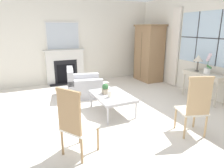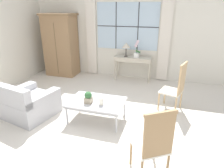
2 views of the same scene
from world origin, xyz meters
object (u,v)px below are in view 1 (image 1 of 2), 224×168
at_px(potted_orchid, 208,66).
at_px(accent_chair_wooden, 74,121).
at_px(armoire, 149,53).
at_px(potted_plant_small, 105,89).
at_px(side_chair_wooden, 196,104).
at_px(pillar_candle, 109,94).
at_px(armchair_upholstered, 83,86).
at_px(coffee_table, 112,96).
at_px(table_lamp, 198,59).
at_px(fireplace, 65,64).
at_px(console_table, 204,76).

bearing_deg(potted_orchid, accent_chair_wooden, -76.31).
distance_m(armoire, potted_plant_small, 3.25).
bearing_deg(side_chair_wooden, pillar_candle, -144.10).
height_order(armchair_upholstered, side_chair_wooden, side_chair_wooden).
distance_m(coffee_table, potted_plant_small, 0.23).
bearing_deg(table_lamp, potted_plant_small, -93.51).
relative_size(potted_plant_small, pillar_candle, 1.45).
relative_size(potted_orchid, coffee_table, 0.47).
xyz_separation_m(fireplace, accent_chair_wooden, (4.17, -0.75, -0.11)).
bearing_deg(table_lamp, console_table, 15.19).
bearing_deg(armoire, potted_plant_small, -51.74).
distance_m(side_chair_wooden, potted_plant_small, 1.92).
bearing_deg(side_chair_wooden, armoire, 156.89).
relative_size(armoire, table_lamp, 4.59).
distance_m(potted_orchid, potted_plant_small, 2.66).
bearing_deg(console_table, pillar_candle, -92.06).
xyz_separation_m(armchair_upholstered, side_chair_wooden, (2.96, 1.10, 0.34)).
distance_m(table_lamp, potted_plant_small, 2.64).
bearing_deg(armchair_upholstered, potted_plant_small, 5.57).
distance_m(armoire, pillar_candle, 3.45).
bearing_deg(coffee_table, accent_chair_wooden, -43.24).
height_order(table_lamp, coffee_table, table_lamp).
height_order(potted_orchid, accent_chair_wooden, potted_orchid).
bearing_deg(fireplace, armchair_upholstered, 6.50).
distance_m(fireplace, coffee_table, 2.98).
xyz_separation_m(console_table, potted_plant_small, (-0.37, -2.64, -0.10)).
relative_size(fireplace, console_table, 1.81).
bearing_deg(table_lamp, armoire, -178.63).
relative_size(armoire, coffee_table, 1.77).
bearing_deg(potted_orchid, pillar_candle, -94.42).
bearing_deg(side_chair_wooden, accent_chair_wooden, -98.10).
relative_size(console_table, coffee_table, 1.02).
relative_size(accent_chair_wooden, coffee_table, 0.96).
relative_size(console_table, accent_chair_wooden, 1.06).
height_order(console_table, coffee_table, console_table).
bearing_deg(potted_orchid, console_table, 151.79).
xyz_separation_m(table_lamp, pillar_candle, (0.11, -2.60, -0.58)).
height_order(armchair_upholstered, potted_plant_small, armchair_upholstered).
distance_m(potted_orchid, coffee_table, 2.56).
distance_m(fireplace, armchair_upholstered, 1.56).
distance_m(table_lamp, potted_orchid, 0.35).
xyz_separation_m(potted_orchid, coffee_table, (-0.35, -2.48, -0.55)).
xyz_separation_m(side_chair_wooden, pillar_candle, (-1.38, -1.00, -0.10)).
xyz_separation_m(armchair_upholstered, coffee_table, (1.44, 0.24, 0.12)).
xyz_separation_m(armchair_upholstered, potted_plant_small, (1.31, 0.13, 0.28)).
height_order(potted_orchid, side_chair_wooden, potted_orchid).
relative_size(armoire, potted_plant_small, 8.32).
height_order(fireplace, side_chair_wooden, fireplace).
bearing_deg(potted_plant_small, console_table, 82.05).
distance_m(armchair_upholstered, accent_chair_wooden, 2.85).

